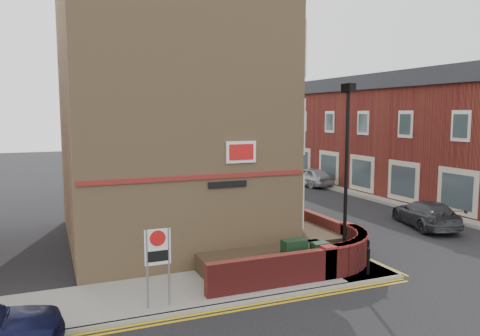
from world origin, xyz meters
name	(u,v)px	position (x,y,z in m)	size (l,w,h in m)	color
ground	(323,291)	(0.00, 0.00, 0.00)	(120.00, 120.00, 0.00)	black
pavement_corner	(200,288)	(-3.50, 1.50, 0.06)	(13.00, 3.00, 0.12)	gray
pavement_main	(213,198)	(2.00, 16.00, 0.06)	(2.00, 32.00, 0.12)	gray
pavement_far	(383,194)	(13.00, 13.00, 0.06)	(4.00, 40.00, 0.12)	gray
kerb_side	(216,307)	(-3.50, 0.00, 0.06)	(13.00, 0.15, 0.12)	gray
kerb_main_near	(227,197)	(3.00, 16.00, 0.06)	(0.15, 32.00, 0.12)	gray
kerb_main_far	(358,196)	(11.00, 13.00, 0.06)	(0.15, 40.00, 0.12)	gray
yellow_lines_side	(219,312)	(-3.50, -0.25, 0.01)	(13.00, 0.28, 0.01)	gold
yellow_lines_main	(231,197)	(3.25, 16.00, 0.01)	(0.28, 32.00, 0.01)	gold
corner_building	(167,95)	(-2.84, 8.00, 6.23)	(8.95, 10.40, 13.60)	#A17E56
garden_wall	(285,266)	(0.00, 2.50, 0.00)	(6.80, 6.00, 1.20)	maroon
lamppost	(346,176)	(1.60, 1.20, 3.34)	(0.25, 0.50, 6.30)	black
utility_cabinet_large	(294,257)	(-0.30, 1.30, 0.72)	(0.80, 0.45, 1.20)	black
utility_cabinet_small	(320,259)	(0.50, 1.00, 0.67)	(0.55, 0.40, 1.10)	black
bollard_near	(368,261)	(2.00, 0.40, 0.57)	(0.11, 0.11, 0.90)	black
bollard_far	(368,253)	(2.60, 1.20, 0.57)	(0.11, 0.11, 0.90)	black
zone_sign	(158,253)	(-5.00, 0.50, 1.64)	(0.72, 0.07, 2.20)	slate
far_terrace	(365,132)	(14.50, 17.00, 4.04)	(5.40, 30.40, 8.00)	maroon
far_terrace_cream	(252,125)	(14.50, 38.00, 4.05)	(5.40, 12.40, 8.00)	beige
tree_near	(223,126)	(2.00, 14.05, 4.70)	(3.64, 3.65, 6.70)	#382B1E
tree_mid	(186,117)	(2.00, 22.05, 5.20)	(4.03, 4.03, 7.42)	#382B1E
tree_far	(161,119)	(2.00, 30.05, 4.91)	(3.81, 3.81, 7.00)	#382B1E
traffic_light_assembly	(181,146)	(2.40, 25.00, 2.78)	(0.20, 0.16, 4.20)	black
silver_car_near	(270,201)	(3.60, 10.98, 0.63)	(1.34, 3.83, 1.26)	#9FA0A7
red_car_main	(213,178)	(3.60, 20.60, 0.64)	(2.12, 4.59, 1.28)	maroon
grey_car_far	(426,214)	(9.00, 5.09, 0.64)	(1.81, 4.44, 1.29)	#323438
silver_car_far	(309,176)	(10.50, 18.34, 0.71)	(1.68, 4.17, 1.42)	#A0A4A7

